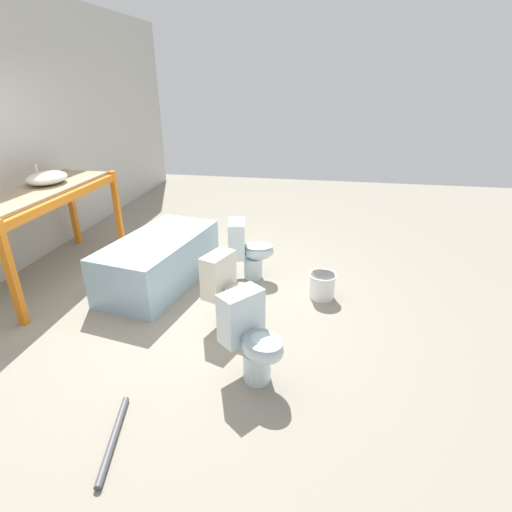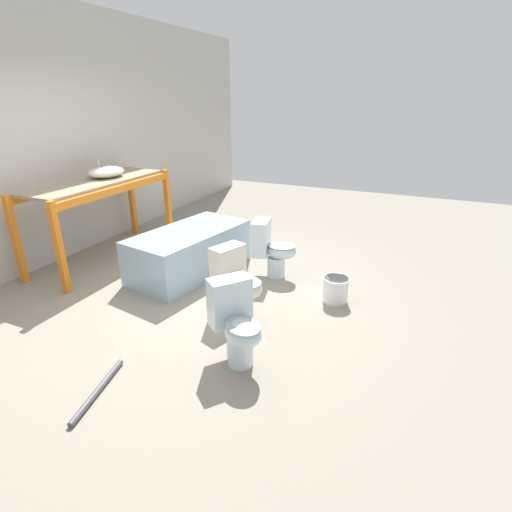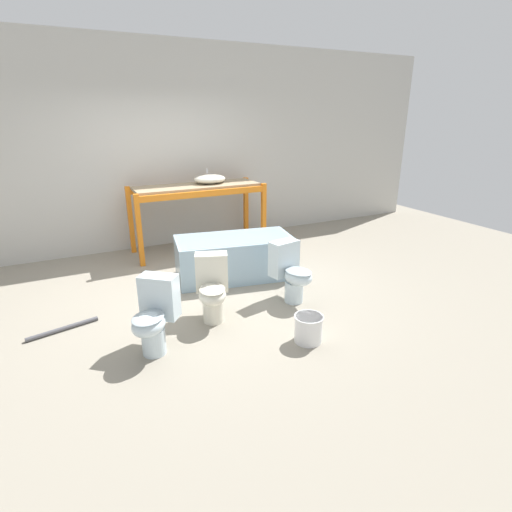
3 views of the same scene
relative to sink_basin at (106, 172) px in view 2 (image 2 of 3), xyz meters
The scene contains 10 objects.
ground_plane 2.09m from the sink_basin, 115.54° to the right, with size 12.00×12.00×0.00m, color gray.
warehouse_wall_rear 1.04m from the sink_basin, 144.72° to the left, with size 10.80×0.08×3.20m.
shelving_rack 0.33m from the sink_basin, behind, with size 2.08×0.75×1.06m.
sink_basin is the anchor object (origin of this frame).
bathtub_main 1.59m from the sink_basin, 97.47° to the right, with size 1.66×1.02×0.55m.
toilet_near 2.63m from the sink_basin, 110.45° to the right, with size 0.48×0.60×0.71m.
toilet_far 3.21m from the sink_basin, 120.26° to the right, with size 0.57×0.60×0.71m.
toilet_extra 2.46m from the sink_basin, 87.12° to the right, with size 0.41×0.57×0.71m.
bucket_white 3.36m from the sink_basin, 93.77° to the right, with size 0.29×0.29×0.27m.
loose_pipe 3.23m from the sink_basin, 141.00° to the right, with size 0.70×0.21×0.05m.
Camera 2 is at (-3.32, -2.38, 2.09)m, focal length 28.00 mm.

